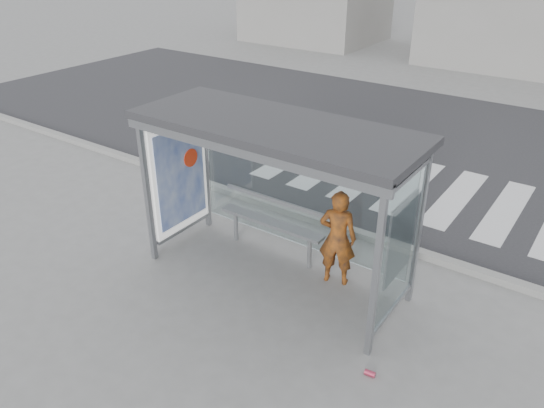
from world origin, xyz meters
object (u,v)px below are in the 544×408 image
at_px(bus_shelter, 256,158).
at_px(bench, 272,222).
at_px(person, 338,238).
at_px(soda_can, 370,373).

bearing_deg(bus_shelter, bench, 99.49).
relative_size(bus_shelter, person, 2.67).
xyz_separation_m(person, soda_can, (1.35, -1.54, -0.76)).
distance_m(person, soda_can, 2.19).
xyz_separation_m(bench, soda_can, (2.66, -1.63, -0.56)).
relative_size(person, soda_can, 11.71).
relative_size(bench, soda_can, 14.54).
xyz_separation_m(bus_shelter, soda_can, (2.57, -1.11, -1.95)).
xyz_separation_m(bus_shelter, person, (1.22, 0.43, -1.19)).
distance_m(bus_shelter, soda_can, 3.41).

